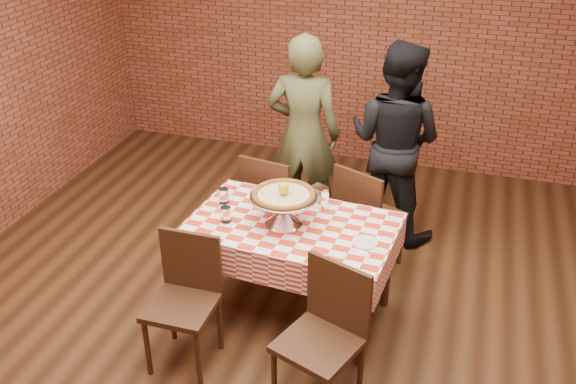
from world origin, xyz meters
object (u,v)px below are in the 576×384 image
(chair_near_left, at_px, (182,307))
(diner_olive, at_px, (304,135))
(water_glass_right, at_px, (224,196))
(pizza_stand, at_px, (284,210))
(pizza, at_px, (284,195))
(water_glass_left, at_px, (226,215))
(chair_far_right, at_px, (370,216))
(table, at_px, (292,270))
(condiment_caddy, at_px, (319,196))
(chair_near_right, at_px, (319,343))
(diner_black, at_px, (395,142))
(chair_far_left, at_px, (276,202))

(chair_near_left, bearing_deg, diner_olive, 82.37)
(water_glass_right, relative_size, diner_olive, 0.06)
(pizza_stand, distance_m, diner_olive, 1.26)
(pizza, xyz_separation_m, water_glass_left, (-0.38, -0.10, -0.16))
(pizza_stand, bearing_deg, diner_olive, 99.63)
(chair_near_left, bearing_deg, pizza, 55.27)
(water_glass_right, distance_m, chair_far_right, 1.20)
(table, bearing_deg, condiment_caddy, 69.28)
(pizza, bearing_deg, chair_near_right, -59.46)
(chair_near_left, xyz_separation_m, diner_black, (1.01, 2.03, 0.41))
(pizza_stand, distance_m, pizza, 0.11)
(table, relative_size, pizza_stand, 2.96)
(condiment_caddy, height_order, diner_black, diner_black)
(chair_near_left, distance_m, chair_far_left, 1.45)
(pizza_stand, bearing_deg, pizza, 180.00)
(pizza_stand, bearing_deg, water_glass_right, 163.94)
(pizza, relative_size, chair_near_right, 0.47)
(diner_olive, bearing_deg, condiment_caddy, 107.72)
(water_glass_right, distance_m, chair_near_left, 0.90)
(table, xyz_separation_m, condiment_caddy, (0.11, 0.29, 0.46))
(table, bearing_deg, chair_far_right, 61.55)
(water_glass_left, bearing_deg, pizza, 14.74)
(chair_far_left, xyz_separation_m, diner_black, (0.85, 0.59, 0.40))
(pizza, relative_size, diner_black, 0.25)
(water_glass_right, height_order, condiment_caddy, condiment_caddy)
(condiment_caddy, height_order, chair_near_left, condiment_caddy)
(table, xyz_separation_m, diner_black, (0.48, 1.35, 0.48))
(pizza_stand, xyz_separation_m, chair_far_left, (-0.31, 0.77, -0.41))
(pizza, height_order, diner_olive, diner_olive)
(table, relative_size, water_glass_left, 12.24)
(pizza, height_order, water_glass_right, pizza)
(chair_near_right, relative_size, diner_black, 0.54)
(chair_near_left, relative_size, diner_olive, 0.52)
(water_glass_left, xyz_separation_m, chair_near_right, (0.83, -0.66, -0.36))
(diner_black, bearing_deg, condiment_caddy, 88.18)
(condiment_caddy, distance_m, chair_near_left, 1.22)
(pizza, bearing_deg, diner_olive, 99.63)
(table, height_order, pizza, pizza)
(pizza_stand, relative_size, chair_far_left, 0.51)
(pizza_stand, bearing_deg, diner_black, 68.21)
(table, xyz_separation_m, chair_near_left, (-0.53, -0.68, 0.07))
(chair_near_left, bearing_deg, condiment_caddy, 56.77)
(condiment_caddy, distance_m, chair_far_right, 0.67)
(condiment_caddy, distance_m, diner_olive, 1.02)
(pizza_stand, distance_m, chair_near_left, 0.92)
(pizza_stand, xyz_separation_m, water_glass_left, (-0.38, -0.10, -0.05))
(chair_far_left, bearing_deg, chair_near_right, 125.98)
(chair_far_left, bearing_deg, diner_black, -135.65)
(condiment_caddy, height_order, chair_far_right, chair_far_right)
(chair_far_right, bearing_deg, diner_black, -72.70)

